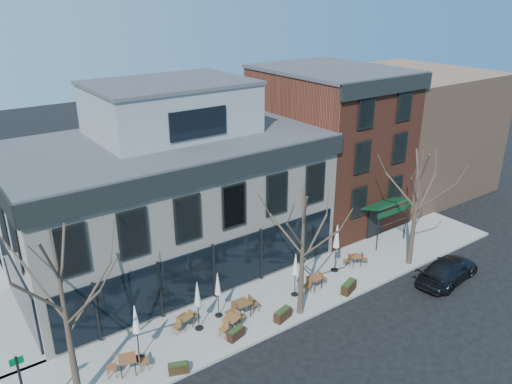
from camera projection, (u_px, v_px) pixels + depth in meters
ground at (214, 299)px, 27.96m from camera, size 120.00×120.00×0.00m
sidewalk_front at (283, 297)px, 28.07m from camera, size 33.50×4.70×0.15m
corner_building at (169, 194)px, 30.07m from camera, size 18.39×10.39×11.10m
red_brick_building at (328, 144)px, 36.67m from camera, size 8.20×11.78×11.18m
bg_building at (404, 130)px, 43.09m from camera, size 12.00×12.00×10.00m
tree_corner at (66, 318)px, 19.37m from camera, size 3.93×3.98×7.92m
tree_mid at (303, 252)px, 25.24m from camera, size 3.50×3.55×7.04m
tree_right at (416, 207)px, 30.03m from camera, size 3.72×3.77×7.48m
parked_sedan at (448, 270)px, 29.55m from camera, size 5.05×2.56×1.40m
cafe_set_0 at (128, 363)px, 22.17m from camera, size 1.94×1.03×1.00m
cafe_set_1 at (185, 321)px, 25.20m from camera, size 1.61×0.80×0.82m
cafe_set_2 at (232, 322)px, 25.00m from camera, size 1.77×0.93×0.91m
cafe_set_3 at (242, 307)px, 26.10m from camera, size 1.97×0.80×1.04m
cafe_set_4 at (315, 282)px, 28.53m from camera, size 1.75×0.73×0.92m
cafe_set_5 at (356, 259)px, 31.00m from camera, size 1.59×1.02×0.83m
umbrella_0 at (136, 322)px, 22.44m from camera, size 0.47×0.47×2.92m
umbrella_1 at (198, 296)px, 24.57m from camera, size 0.44×0.44×2.73m
umbrella_2 at (218, 286)px, 25.63m from camera, size 0.41×0.41×2.58m
umbrella_3 at (295, 266)px, 27.44m from camera, size 0.42×0.42×2.60m
umbrella_4 at (337, 239)px, 29.78m from camera, size 0.50×0.50×3.10m
planter_0 at (178, 368)px, 22.27m from camera, size 0.98×0.67×0.51m
planter_1 at (236, 333)px, 24.51m from camera, size 1.04×0.63×0.54m
planter_2 at (283, 314)px, 25.92m from camera, size 1.14×0.69×0.60m
planter_3 at (349, 287)px, 28.32m from camera, size 1.23×0.81×0.64m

